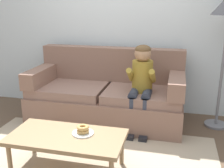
{
  "coord_description": "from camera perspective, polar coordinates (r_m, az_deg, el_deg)",
  "views": [
    {
      "loc": [
        0.85,
        -2.62,
        1.59
      ],
      "look_at": [
        0.11,
        0.45,
        0.65
      ],
      "focal_mm": 43.62,
      "sensor_mm": 36.0,
      "label": 1
    }
  ],
  "objects": [
    {
      "name": "toy_controller",
      "position": [
        3.37,
        -11.05,
        -11.38
      ],
      "size": [
        0.23,
        0.09,
        0.05
      ],
      "rotation": [
        0.0,
        0.0,
        0.26
      ],
      "color": "gold",
      "rests_on": "ground"
    },
    {
      "name": "coffee_table",
      "position": [
        2.69,
        -9.45,
        -11.28
      ],
      "size": [
        1.11,
        0.56,
        0.38
      ],
      "color": "#937551",
      "rests_on": "ground"
    },
    {
      "name": "ground",
      "position": [
        3.18,
        -3.87,
        -13.49
      ],
      "size": [
        10.0,
        10.0,
        0.0
      ],
      "primitive_type": "plane",
      "color": "brown"
    },
    {
      "name": "plate",
      "position": [
        2.68,
        -6.1,
        -10.2
      ],
      "size": [
        0.21,
        0.21,
        0.01
      ],
      "primitive_type": "cylinder",
      "color": "white",
      "rests_on": "coffee_table"
    },
    {
      "name": "person_child",
      "position": [
        3.41,
        6.19,
        0.85
      ],
      "size": [
        0.34,
        0.58,
        1.1
      ],
      "color": "olive",
      "rests_on": "ground"
    },
    {
      "name": "couch",
      "position": [
        3.79,
        -1.06,
        -2.47
      ],
      "size": [
        2.07,
        0.9,
        0.98
      ],
      "color": "#846051",
      "rests_on": "ground"
    },
    {
      "name": "area_rug",
      "position": [
        2.97,
        -5.36,
        -15.71
      ],
      "size": [
        2.71,
        1.64,
        0.01
      ],
      "primitive_type": "cube",
      "color": "tan",
      "rests_on": "ground"
    },
    {
      "name": "donut_second",
      "position": [
        2.65,
        -6.14,
        -9.03
      ],
      "size": [
        0.17,
        0.17,
        0.04
      ],
      "primitive_type": "torus",
      "rotation": [
        0.0,
        0.0,
        1.0
      ],
      "color": "tan",
      "rests_on": "donut"
    },
    {
      "name": "donut",
      "position": [
        2.66,
        -6.11,
        -9.72
      ],
      "size": [
        0.17,
        0.17,
        0.04
      ],
      "primitive_type": "torus",
      "rotation": [
        0.0,
        0.0,
        2.2
      ],
      "color": "tan",
      "rests_on": "plate"
    },
    {
      "name": "wall_back",
      "position": [
        4.11,
        1.75,
        13.93
      ],
      "size": [
        8.0,
        0.1,
        2.8
      ],
      "primitive_type": "cube",
      "color": "silver",
      "rests_on": "ground"
    }
  ]
}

